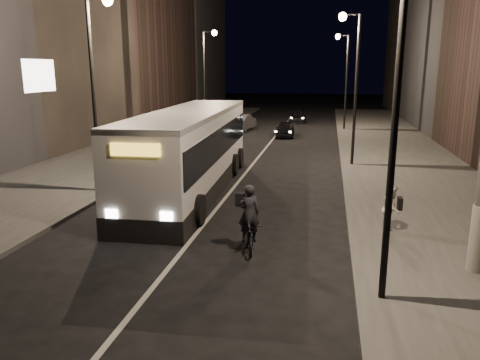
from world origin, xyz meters
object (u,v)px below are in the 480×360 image
at_px(car_near, 285,129).
at_px(streetlight_right_far, 344,69).
at_px(city_bus, 191,148).
at_px(cyclist_on_bicycle, 249,229).
at_px(streetlight_right_near, 386,70).
at_px(pedestrian_woman, 391,209).
at_px(car_mid, 242,122).
at_px(streetlight_right_mid, 352,69).
at_px(car_far, 298,117).
at_px(streetlight_left_near, 98,69).
at_px(streetlight_left_far, 207,69).

bearing_deg(car_near, streetlight_right_far, 43.47).
distance_m(city_bus, cyclist_on_bicycle, 7.74).
distance_m(streetlight_right_near, pedestrian_woman, 6.55).
height_order(streetlight_right_near, car_near, streetlight_right_near).
relative_size(city_bus, car_mid, 3.06).
bearing_deg(car_near, streetlight_right_mid, -70.86).
bearing_deg(car_near, city_bus, -100.93).
relative_size(car_near, car_far, 0.92).
bearing_deg(streetlight_right_near, pedestrian_woman, 78.08).
bearing_deg(cyclist_on_bicycle, streetlight_left_near, 131.10).
bearing_deg(pedestrian_woman, streetlight_right_mid, 21.49).
distance_m(pedestrian_woman, car_mid, 27.58).
bearing_deg(car_near, cyclist_on_bicycle, -90.00).
xyz_separation_m(city_bus, cyclist_on_bicycle, (3.77, -6.64, -1.27)).
distance_m(streetlight_right_far, car_near, 8.09).
relative_size(cyclist_on_bicycle, pedestrian_woman, 1.34).
distance_m(streetlight_right_near, city_bus, 12.18).
relative_size(streetlight_right_mid, car_near, 2.26).
height_order(streetlight_left_far, car_near, streetlight_left_far).
distance_m(streetlight_right_far, streetlight_left_far, 12.24).
bearing_deg(streetlight_left_near, cyclist_on_bicycle, -36.15).
height_order(streetlight_left_near, city_bus, streetlight_left_near).
distance_m(car_mid, car_far, 8.55).
xyz_separation_m(streetlight_right_far, pedestrian_woman, (1.00, -27.26, -4.41)).
bearing_deg(pedestrian_woman, streetlight_right_near, -175.51).
bearing_deg(streetlight_right_far, cyclist_on_bicycle, -96.49).
relative_size(streetlight_left_near, pedestrian_woman, 5.16).
bearing_deg(car_far, streetlight_right_mid, -85.20).
relative_size(cyclist_on_bicycle, car_near, 0.59).
bearing_deg(streetlight_left_near, car_mid, 85.02).
bearing_deg(streetlight_right_mid, streetlight_right_near, -90.00).
relative_size(streetlight_right_near, car_mid, 1.83).
xyz_separation_m(streetlight_right_mid, car_mid, (-8.70, 14.55, -4.63)).
xyz_separation_m(streetlight_right_mid, streetlight_left_near, (-10.66, -8.00, 0.00)).
height_order(streetlight_right_near, city_bus, streetlight_right_near).
distance_m(cyclist_on_bicycle, car_near, 24.65).
xyz_separation_m(streetlight_right_near, streetlight_right_mid, (0.00, 16.00, 0.00)).
xyz_separation_m(pedestrian_woman, car_near, (-5.53, 22.53, -0.33)).
bearing_deg(cyclist_on_bicycle, streetlight_right_mid, 63.21).
distance_m(streetlight_right_far, car_mid, 9.96).
height_order(cyclist_on_bicycle, pedestrian_woman, cyclist_on_bicycle).
bearing_deg(city_bus, cyclist_on_bicycle, -62.74).
relative_size(streetlight_right_near, cyclist_on_bicycle, 3.85).
bearing_deg(city_bus, car_near, 79.50).
bearing_deg(car_mid, cyclist_on_bicycle, 107.33).
relative_size(pedestrian_woman, car_mid, 0.36).
distance_m(city_bus, car_far, 28.70).
relative_size(city_bus, pedestrian_woman, 8.60).
xyz_separation_m(streetlight_right_near, car_far, (-4.15, 37.80, -4.80)).
height_order(streetlight_right_mid, streetlight_left_far, same).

